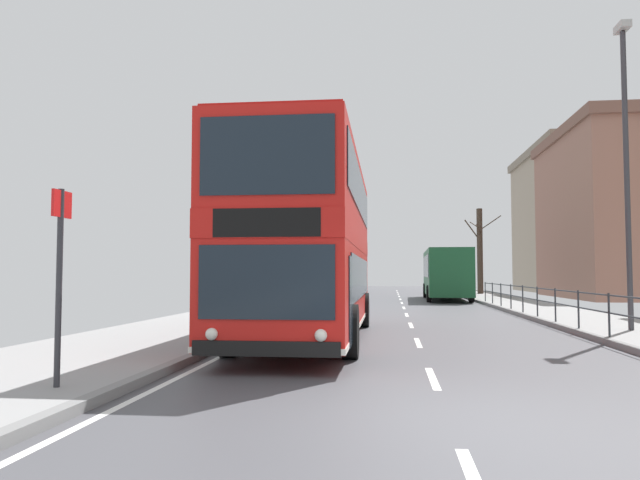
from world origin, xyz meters
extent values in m
cube|color=#48484D|center=(0.00, 0.00, -0.03)|extent=(8.40, 140.00, 0.06)
cube|color=silver|center=(0.00, 2.60, 0.00)|extent=(0.12, 2.00, 0.00)
cube|color=silver|center=(0.00, 7.40, 0.00)|extent=(0.12, 2.00, 0.00)
cube|color=silver|center=(0.00, 12.20, 0.00)|extent=(0.12, 2.00, 0.00)
cube|color=silver|center=(0.00, 17.00, 0.00)|extent=(0.12, 2.00, 0.00)
cube|color=silver|center=(0.00, 21.80, 0.00)|extent=(0.12, 2.00, 0.00)
cube|color=silver|center=(0.00, 26.60, 0.00)|extent=(0.12, 2.00, 0.00)
cube|color=silver|center=(0.00, 31.40, 0.00)|extent=(0.12, 2.00, 0.00)
cube|color=silver|center=(0.00, 36.20, 0.00)|extent=(0.12, 2.00, 0.00)
cube|color=silver|center=(0.00, 41.00, 0.00)|extent=(0.12, 2.00, 0.00)
cube|color=silver|center=(0.00, 45.80, 0.00)|extent=(0.12, 2.00, 0.00)
cube|color=silver|center=(0.00, 50.60, 0.00)|extent=(0.12, 2.00, 0.00)
cube|color=silver|center=(-3.95, 0.00, 0.00)|extent=(0.12, 133.00, 0.00)
cube|color=slate|center=(-4.30, 0.00, 0.07)|extent=(0.20, 140.00, 0.14)
cube|color=red|center=(-2.62, 7.82, 1.27)|extent=(2.55, 10.96, 1.85)
cube|color=red|center=(-2.62, 7.82, 2.44)|extent=(2.56, 11.01, 0.48)
cube|color=red|center=(-2.62, 7.82, 3.52)|extent=(2.55, 10.96, 1.69)
cube|color=#A91511|center=(-2.62, 7.82, 4.40)|extent=(2.47, 10.63, 0.08)
cube|color=#19232D|center=(-2.59, 2.33, 1.49)|extent=(2.19, 0.04, 1.18)
cube|color=black|center=(-2.59, 2.33, 2.44)|extent=(1.74, 0.04, 0.46)
cube|color=#19232D|center=(-2.59, 2.33, 3.52)|extent=(2.19, 0.04, 1.28)
cube|color=black|center=(-2.59, 2.33, 0.45)|extent=(2.37, 0.09, 0.24)
cube|color=white|center=(-2.62, 7.82, 0.41)|extent=(2.57, 11.01, 0.10)
cube|color=#19232D|center=(-1.36, 8.10, 1.53)|extent=(0.06, 8.54, 0.96)
cube|color=#19232D|center=(-1.36, 7.83, 3.61)|extent=(0.07, 9.85, 1.01)
cube|color=#19232D|center=(-3.88, 8.09, 1.53)|extent=(0.06, 8.54, 0.96)
cube|color=#19232D|center=(-3.88, 7.82, 3.61)|extent=(0.07, 9.85, 1.01)
sphere|color=white|center=(-1.72, 2.32, 0.67)|extent=(0.20, 0.20, 0.20)
sphere|color=white|center=(-3.46, 2.31, 0.67)|extent=(0.20, 0.20, 0.20)
cube|color=#19232D|center=(-1.34, 3.71, 1.14)|extent=(0.02, 0.90, 1.59)
cylinder|color=black|center=(-1.41, 4.55, 0.52)|extent=(0.31, 1.04, 1.04)
cylinder|color=black|center=(-3.80, 4.54, 0.52)|extent=(0.31, 1.04, 1.04)
cylinder|color=black|center=(-1.44, 11.40, 0.52)|extent=(0.31, 1.04, 1.04)
cylinder|color=black|center=(-3.83, 11.39, 0.52)|extent=(0.31, 1.04, 1.04)
cube|color=#19512D|center=(2.83, 31.01, 1.69)|extent=(2.71, 10.35, 2.74)
cube|color=#19232D|center=(1.59, 31.05, 2.07)|extent=(0.25, 8.74, 1.32)
cube|color=#19232D|center=(4.06, 30.98, 2.07)|extent=(0.25, 8.74, 1.32)
cube|color=#19232D|center=(2.96, 36.17, 1.96)|extent=(2.10, 0.08, 1.64)
cylinder|color=black|center=(1.73, 34.19, 0.48)|extent=(0.30, 0.97, 0.96)
cylinder|color=black|center=(4.08, 34.13, 0.48)|extent=(0.30, 0.97, 0.96)
cylinder|color=black|center=(1.56, 27.70, 0.48)|extent=(0.30, 0.97, 0.96)
cylinder|color=black|center=(3.91, 27.64, 0.48)|extent=(0.30, 0.97, 0.96)
cylinder|color=#2D3338|center=(4.45, 7.81, 0.66)|extent=(0.05, 0.05, 1.03)
cylinder|color=#2D3338|center=(4.45, 10.10, 0.66)|extent=(0.05, 0.05, 1.03)
cylinder|color=#2D3338|center=(4.45, 12.38, 0.66)|extent=(0.05, 0.05, 1.03)
cylinder|color=#2D3338|center=(4.45, 14.67, 0.66)|extent=(0.05, 0.05, 1.03)
cylinder|color=#2D3338|center=(4.45, 16.96, 0.66)|extent=(0.05, 0.05, 1.03)
cylinder|color=#2D3338|center=(4.45, 19.25, 0.66)|extent=(0.05, 0.05, 1.03)
cylinder|color=#2D3338|center=(4.45, 21.54, 0.66)|extent=(0.05, 0.05, 1.03)
cylinder|color=#2D3338|center=(4.45, 23.83, 0.66)|extent=(0.05, 0.05, 1.03)
cylinder|color=#2D3338|center=(4.45, 26.11, 0.66)|extent=(0.05, 0.05, 1.03)
cylinder|color=#2D3338|center=(4.45, 12.38, 1.12)|extent=(0.04, 27.46, 0.04)
cylinder|color=#2D3338|center=(4.45, 12.38, 0.71)|extent=(0.04, 27.46, 0.04)
cylinder|color=#2D2D33|center=(-5.00, 0.52, 1.45)|extent=(0.08, 0.08, 2.62)
cube|color=red|center=(-5.00, 0.54, 2.56)|extent=(0.04, 0.44, 0.36)
cylinder|color=#38383D|center=(5.66, 9.71, 4.16)|extent=(0.14, 0.14, 8.03)
cube|color=#B2B2AD|center=(5.66, 9.71, 8.29)|extent=(0.28, 0.60, 0.20)
cylinder|color=#423328|center=(6.02, 38.51, 3.31)|extent=(0.43, 0.43, 6.33)
cylinder|color=#423328|center=(5.49, 38.55, 4.88)|extent=(1.15, 0.17, 1.59)
cylinder|color=#423328|center=(6.81, 38.53, 5.39)|extent=(1.62, 0.10, 1.14)
cylinder|color=#423328|center=(5.74, 39.03, 5.28)|extent=(0.63, 1.09, 0.63)
cylinder|color=#423328|center=(5.97, 39.14, 5.04)|extent=(0.16, 1.28, 0.67)
cylinder|color=#423328|center=(5.88, 38.16, 4.79)|extent=(0.42, 0.83, 1.04)
cube|color=#936656|center=(15.67, 35.22, 5.38)|extent=(9.59, 13.65, 10.76)
cube|color=brown|center=(15.67, 35.22, 11.11)|extent=(9.97, 14.20, 0.70)
cube|color=gray|center=(17.79, 47.79, 5.96)|extent=(12.11, 15.82, 11.92)
cube|color=slate|center=(17.79, 47.79, 12.27)|extent=(12.59, 16.45, 0.70)
camera|label=1|loc=(-0.65, -6.95, 1.63)|focal=33.55mm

